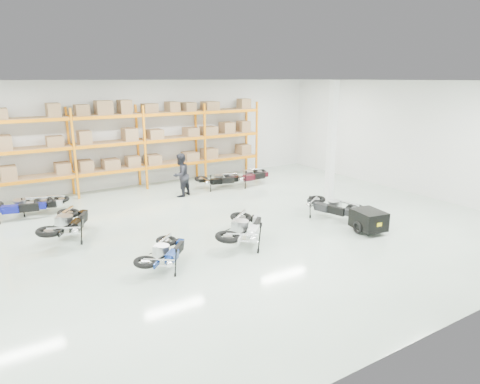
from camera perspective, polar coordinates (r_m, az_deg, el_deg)
room at (r=12.76m, az=-3.42°, el=4.42°), size 18.00×18.00×18.00m
pallet_rack at (r=18.62m, az=-13.10°, el=7.42°), size 11.28×0.98×3.62m
structural_column at (r=16.24m, az=12.10°, el=6.39°), size 0.25×0.25×4.50m
moto_blue_centre at (r=10.82m, az=-10.07°, el=-7.38°), size 1.74×1.77×1.07m
moto_silver_left at (r=12.05m, az=0.47°, el=-4.22°), size 2.14×2.15×1.31m
moto_black_far_left at (r=13.50m, az=-22.02°, el=-3.25°), size 1.84×2.23×1.30m
moto_touring_right at (r=14.59m, az=12.12°, el=-1.38°), size 1.28×1.98×1.18m
trailer at (r=13.60m, az=16.75°, el=-3.60°), size 0.92×1.67×0.68m
moto_back_a at (r=16.09m, az=-27.55°, el=-1.21°), size 2.02×1.32×1.20m
moto_back_b at (r=16.43m, az=-25.12°, el=-0.90°), size 1.77×1.31×1.03m
moto_back_c at (r=18.20m, az=-2.89°, el=2.05°), size 1.84×1.20×1.10m
moto_back_d at (r=18.76m, az=1.17°, el=2.60°), size 1.87×0.97×1.19m
person_back at (r=17.08m, az=-7.91°, el=2.25°), size 1.05×0.98×1.72m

